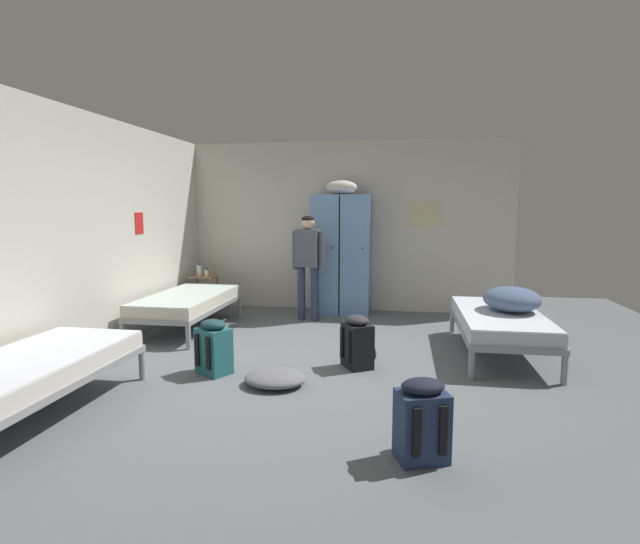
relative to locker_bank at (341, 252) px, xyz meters
The scene contains 15 objects.
ground_plane 2.77m from the locker_bank, 88.86° to the right, with size 9.20×9.20×0.00m, color slate.
room_backdrop 1.82m from the locker_bank, 136.80° to the right, with size 5.19×5.81×2.70m.
locker_bank is the anchor object (origin of this frame).
shelf_unit 2.28m from the locker_bank, behind, with size 0.38×0.30×0.57m.
bed_right 2.84m from the locker_bank, 42.89° to the right, with size 0.90×1.90×0.49m.
bed_left_front 4.72m from the locker_bank, 114.40° to the right, with size 0.90×1.90×0.49m.
bed_left_rear 2.45m from the locker_bank, 144.33° to the right, with size 0.90×1.90×0.49m.
bedding_heap 2.86m from the locker_bank, 40.11° to the right, with size 0.62×0.74×0.27m.
person_traveler 0.72m from the locker_bank, 124.89° to the right, with size 0.48×0.25×1.54m.
water_bottle 2.29m from the locker_bank, behind, with size 0.08×0.08×0.21m.
lotion_bottle 2.16m from the locker_bank, behind, with size 0.06×0.06×0.14m.
backpack_black 2.76m from the locker_bank, 79.08° to the right, with size 0.41×0.40×0.55m.
backpack_navy 4.61m from the locker_bank, 76.28° to the right, with size 0.38×0.40×0.55m.
backpack_teal 3.25m from the locker_bank, 106.34° to the right, with size 0.40×0.41×0.55m.
clothes_pile_grey 3.40m from the locker_bank, 93.70° to the right, with size 0.58×0.50×0.14m.
Camera 1 is at (0.88, -4.93, 1.64)m, focal length 27.35 mm.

